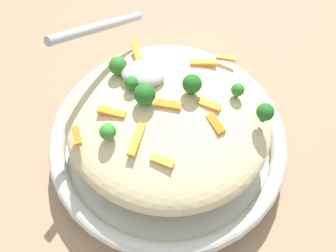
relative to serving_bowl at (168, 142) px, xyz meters
name	(u,v)px	position (x,y,z in m)	size (l,w,h in m)	color
ground_plane	(168,151)	(0.00, 0.00, -0.03)	(2.40, 2.40, 0.00)	#9E7F60
serving_bowl	(168,142)	(0.00, 0.00, 0.00)	(0.33, 0.33, 0.05)	silver
pasta_mound	(168,121)	(0.00, 0.00, 0.06)	(0.26, 0.25, 0.07)	beige
carrot_piece_0	(169,102)	(0.00, 0.00, 0.09)	(0.03, 0.01, 0.01)	orange
carrot_piece_1	(226,58)	(0.06, 0.09, 0.09)	(0.03, 0.01, 0.01)	orange
carrot_piece_2	(162,161)	(0.01, -0.07, 0.09)	(0.03, 0.01, 0.01)	orange
carrot_piece_3	(137,140)	(-0.02, -0.05, 0.09)	(0.04, 0.01, 0.01)	orange
carrot_piece_4	(215,124)	(0.06, -0.01, 0.09)	(0.03, 0.01, 0.01)	orange
carrot_piece_5	(204,63)	(0.03, 0.08, 0.09)	(0.03, 0.01, 0.01)	orange
carrot_piece_6	(209,105)	(0.05, 0.01, 0.09)	(0.03, 0.01, 0.01)	orange
carrot_piece_7	(112,113)	(-0.06, -0.02, 0.09)	(0.04, 0.01, 0.01)	orange
carrot_piece_8	(137,52)	(-0.06, 0.08, 0.09)	(0.04, 0.01, 0.01)	orange
carrot_piece_9	(77,136)	(-0.09, -0.06, 0.09)	(0.02, 0.01, 0.01)	orange
broccoli_floret_0	(238,90)	(0.08, 0.04, 0.10)	(0.02, 0.02, 0.02)	#296820
broccoli_floret_1	(265,112)	(0.11, 0.01, 0.10)	(0.02, 0.02, 0.03)	#205B1C
broccoli_floret_2	(108,132)	(-0.06, -0.05, 0.10)	(0.02, 0.02, 0.02)	#377928
broccoli_floret_3	(145,95)	(-0.03, 0.00, 0.11)	(0.03, 0.03, 0.03)	#205B1C
broccoli_floret_4	(118,66)	(-0.07, 0.04, 0.10)	(0.02, 0.02, 0.03)	#296820
broccoli_floret_5	(131,83)	(-0.05, 0.02, 0.10)	(0.02, 0.02, 0.02)	#296820
broccoli_floret_6	(192,84)	(0.02, 0.03, 0.11)	(0.02, 0.02, 0.03)	#205B1C
serving_spoon	(127,57)	(-0.06, 0.05, 0.11)	(0.13, 0.14, 0.08)	#B7B7BC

